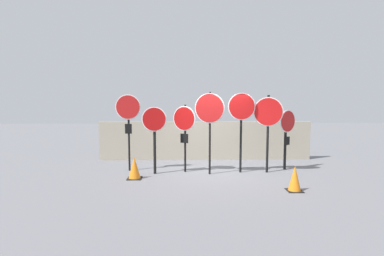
{
  "coord_description": "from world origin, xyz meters",
  "views": [
    {
      "loc": [
        -0.85,
        -9.56,
        2.34
      ],
      "look_at": [
        -0.58,
        0.0,
        1.43
      ],
      "focal_mm": 28.0,
      "sensor_mm": 36.0,
      "label": 1
    }
  ],
  "objects": [
    {
      "name": "stop_sign_2",
      "position": [
        -0.83,
        -0.02,
        1.55
      ],
      "size": [
        0.7,
        0.41,
        2.18
      ],
      "rotation": [
        0.0,
        0.0,
        -0.51
      ],
      "color": "black",
      "rests_on": "ground"
    },
    {
      "name": "fence_back",
      "position": [
        0.0,
        1.97,
        0.75
      ],
      "size": [
        8.21,
        0.12,
        1.49
      ],
      "color": "#A89E89",
      "rests_on": "ground"
    },
    {
      "name": "stop_sign_0",
      "position": [
        -2.65,
        0.2,
        1.85
      ],
      "size": [
        0.82,
        0.13,
        2.51
      ],
      "rotation": [
        0.0,
        0.0,
        -0.03
      ],
      "color": "black",
      "rests_on": "ground"
    },
    {
      "name": "stop_sign_3",
      "position": [
        -0.05,
        -0.36,
        1.91
      ],
      "size": [
        0.9,
        0.32,
        2.58
      ],
      "rotation": [
        0.0,
        0.0,
        -0.32
      ],
      "color": "black",
      "rests_on": "ground"
    },
    {
      "name": "stop_sign_1",
      "position": [
        -1.77,
        -0.25,
        1.48
      ],
      "size": [
        0.77,
        0.15,
        2.13
      ],
      "rotation": [
        0.0,
        0.0,
        -0.02
      ],
      "color": "black",
      "rests_on": "ground"
    },
    {
      "name": "stop_sign_5",
      "position": [
        1.82,
        -0.17,
        1.76
      ],
      "size": [
        0.89,
        0.3,
        2.49
      ],
      "rotation": [
        0.0,
        0.0,
        -0.3
      ],
      "color": "black",
      "rests_on": "ground"
    },
    {
      "name": "ground_plane",
      "position": [
        0.0,
        0.0,
        0.0
      ],
      "size": [
        40.0,
        40.0,
        0.0
      ],
      "primitive_type": "plane",
      "color": "slate"
    },
    {
      "name": "traffic_cone_0",
      "position": [
        -2.32,
        -0.79,
        0.32
      ],
      "size": [
        0.42,
        0.42,
        0.65
      ],
      "color": "black",
      "rests_on": "ground"
    },
    {
      "name": "stop_sign_4",
      "position": [
        0.98,
        -0.15,
        1.87
      ],
      "size": [
        0.87,
        0.13,
        2.56
      ],
      "rotation": [
        0.0,
        0.0,
        -0.02
      ],
      "color": "black",
      "rests_on": "ground"
    },
    {
      "name": "traffic_cone_1",
      "position": [
        2.0,
        -2.12,
        0.33
      ],
      "size": [
        0.39,
        0.39,
        0.66
      ],
      "color": "black",
      "rests_on": "ground"
    },
    {
      "name": "stop_sign_6",
      "position": [
        2.58,
        0.24,
        1.36
      ],
      "size": [
        0.64,
        0.43,
        2.0
      ],
      "rotation": [
        0.0,
        0.0,
        0.59
      ],
      "color": "black",
      "rests_on": "ground"
    }
  ]
}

